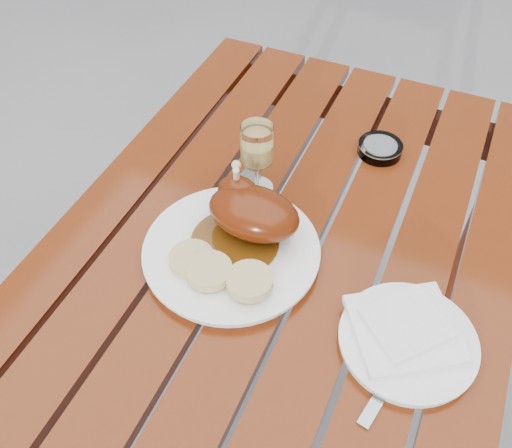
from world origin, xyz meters
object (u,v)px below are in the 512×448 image
Objects in this scene: dinner_plate at (231,252)px; wine_glass at (257,159)px; side_plate at (408,342)px; ashtray at (380,148)px; table at (277,353)px.

dinner_plate is 2.06× the size of wine_glass.
dinner_plate reaches higher than side_plate.
table is at bearing -105.77° from ashtray.
side_plate is at bearing -9.04° from dinner_plate.
dinner_plate is at bearing -142.88° from table.
side_plate is (0.35, -0.22, -0.07)m from wine_glass.
ashtray reaches higher than side_plate.
dinner_plate is (-0.07, -0.06, 0.38)m from table.
table is 13.23× the size of ashtray.
table is 0.40m from dinner_plate.
wine_glass is 0.42m from side_plate.
side_plate is at bearing -69.20° from ashtray.
dinner_plate is at bearing 170.96° from side_plate.
ashtray is at bearing 46.44° from wine_glass.
side_plate is 0.45m from ashtray.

